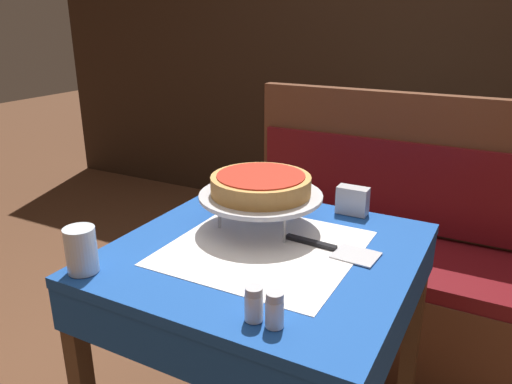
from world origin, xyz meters
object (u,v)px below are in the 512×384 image
dining_table_rear (418,152)px  napkin_holder (353,200)px  dining_table_front (264,279)px  condiment_caddy (435,121)px  pizza_pan_stand (261,197)px  booth_bench (391,279)px  water_glass_near (81,250)px  pepper_shaker (275,310)px  salt_shaker (254,304)px  pizza_server (335,249)px  deep_dish_pizza (261,184)px

dining_table_rear → napkin_holder: 1.30m
dining_table_front → condiment_caddy: size_ratio=4.44×
dining_table_front → pizza_pan_stand: 0.24m
booth_bench → water_glass_near: booth_bench is taller
booth_bench → pepper_shaker: booth_bench is taller
booth_bench → pizza_pan_stand: (-0.27, -0.70, 0.56)m
water_glass_near → salt_shaker: water_glass_near is taller
dining_table_front → salt_shaker: bearing=-66.3°
pizza_pan_stand → pizza_server: size_ratio=1.36×
booth_bench → napkin_holder: bearing=-97.1°
booth_bench → pizza_pan_stand: booth_bench is taller
condiment_caddy → water_glass_near: bearing=-103.8°
booth_bench → pizza_server: booth_bench is taller
pizza_pan_stand → pizza_server: pizza_pan_stand is taller
dining_table_front → deep_dish_pizza: 0.28m
napkin_holder → booth_bench: bearing=82.9°
booth_bench → deep_dish_pizza: size_ratio=4.73×
pepper_shaker → pizza_pan_stand: bearing=120.9°
salt_shaker → napkin_holder: size_ratio=0.78×
pizza_server → salt_shaker: 0.40m
salt_shaker → condiment_caddy: condiment_caddy is taller
dining_table_rear → napkin_holder: napkin_holder is taller
dining_table_rear → napkin_holder: bearing=-88.7°
pepper_shaker → deep_dish_pizza: bearing=120.9°
dining_table_rear → pizza_server: (0.07, -1.57, 0.11)m
booth_bench → pizza_pan_stand: bearing=-110.8°
pizza_pan_stand → pepper_shaker: pizza_pan_stand is taller
booth_bench → deep_dish_pizza: (-0.27, -0.70, 0.60)m
dining_table_front → napkin_holder: (0.14, 0.36, 0.15)m
dining_table_rear → booth_bench: 0.90m
dining_table_front → condiment_caddy: (0.16, 1.72, 0.16)m
dining_table_rear → salt_shaker: 1.97m
booth_bench → napkin_holder: size_ratio=14.07×
condiment_caddy → booth_bench: bearing=-88.0°
pizza_server → pizza_pan_stand: bearing=170.4°
booth_bench → water_glass_near: 1.38m
salt_shaker → condiment_caddy: (0.02, 2.04, 0.02)m
dining_table_rear → water_glass_near: (-0.45, -1.98, 0.16)m
booth_bench → napkin_holder: (-0.06, -0.46, 0.50)m
deep_dish_pizza → booth_bench: bearing=69.2°
dining_table_front → pizza_server: size_ratio=2.96×
deep_dish_pizza → water_glass_near: (-0.27, -0.45, -0.08)m
pepper_shaker → dining_table_front: bearing=120.6°
pizza_pan_stand → pepper_shaker: size_ratio=4.66×
dining_table_front → pepper_shaker: size_ratio=10.16×
dining_table_rear → pizza_server: pizza_server is taller
dining_table_front → water_glass_near: 0.50m
pepper_shaker → napkin_holder: (-0.05, 0.68, 0.01)m
booth_bench → water_glass_near: size_ratio=11.91×
booth_bench → deep_dish_pizza: bearing=-110.8°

